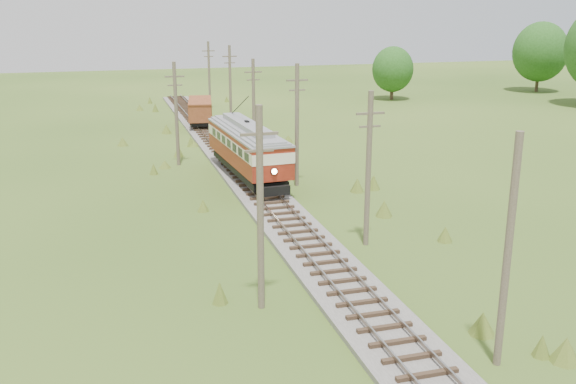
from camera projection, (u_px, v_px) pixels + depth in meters
name	position (u px, v px, depth m)	size (l,w,h in m)	color
railbed_main	(246.00, 176.00, 49.78)	(3.60, 96.00, 0.57)	#605B54
streetcar	(247.00, 145.00, 48.51)	(3.81, 13.25, 6.01)	black
gondola	(200.00, 110.00, 70.73)	(3.59, 7.87, 2.52)	black
gravel_pile	(252.00, 137.00, 63.21)	(3.23, 3.43, 1.17)	gray
utility_pole_r_1	(508.00, 254.00, 22.67)	(0.30, 0.30, 8.80)	brown
utility_pole_r_2	(368.00, 168.00, 34.72)	(1.60, 0.30, 8.60)	brown
utility_pole_r_3	(297.00, 124.00, 46.64)	(1.60, 0.30, 9.00)	brown
utility_pole_r_4	(254.00, 104.00, 58.67)	(1.60, 0.30, 8.40)	brown
utility_pole_r_5	(230.00, 85.00, 70.71)	(1.60, 0.30, 8.90)	brown
utility_pole_r_6	(209.00, 75.00, 82.69)	(1.60, 0.30, 8.70)	brown
utility_pole_l_a	(260.00, 208.00, 27.12)	(1.60, 0.30, 9.00)	brown
utility_pole_l_b	(176.00, 113.00, 52.95)	(1.60, 0.30, 8.60)	brown
tree_right_5	(540.00, 52.00, 100.01)	(8.40, 8.40, 10.82)	#38281C
tree_mid_b	(393.00, 69.00, 91.73)	(5.88, 5.88, 7.57)	#38281C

